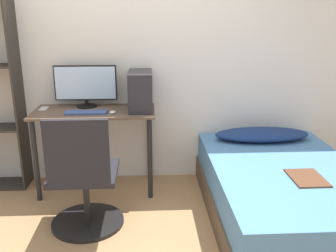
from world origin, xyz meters
The scene contains 11 objects.
wall_back centered at (0.00, 1.41, 1.25)m, with size 8.00×0.05×2.50m.
desk centered at (-0.26, 1.12, 0.65)m, with size 1.11×0.53×0.78m.
office_chair centered at (-0.26, 0.41, 0.35)m, with size 0.58×0.58×0.94m.
bed centered at (1.32, 0.45, 0.23)m, with size 1.19×1.86×0.46m.
pillow centered at (1.32, 1.12, 0.52)m, with size 0.90×0.36×0.11m.
magazine centered at (1.40, 0.23, 0.47)m, with size 0.24×0.32×0.01m.
monitor centered at (-0.34, 1.27, 0.99)m, with size 0.58×0.20×0.39m.
keyboard centered at (-0.31, 1.01, 0.79)m, with size 0.36×0.12×0.02m.
pc_tower centered at (0.17, 1.15, 0.95)m, with size 0.21×0.43×0.35m.
mouse centered at (-0.08, 1.01, 0.79)m, with size 0.06×0.09×0.02m.
phone centered at (-0.73, 1.19, 0.78)m, with size 0.07×0.14×0.01m.
Camera 1 is at (0.24, -2.23, 1.63)m, focal length 40.00 mm.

